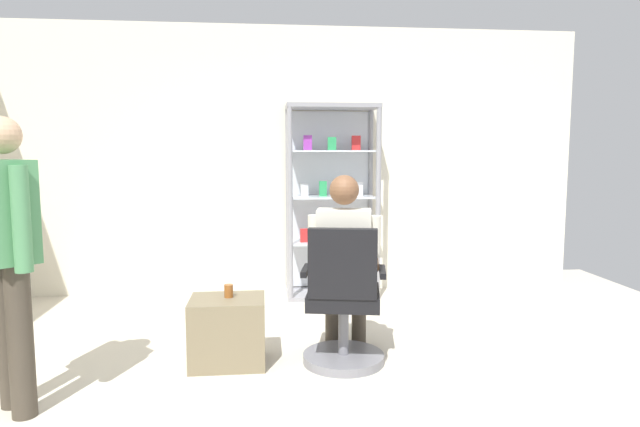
{
  "coord_description": "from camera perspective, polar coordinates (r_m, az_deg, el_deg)",
  "views": [
    {
      "loc": [
        -0.27,
        -2.63,
        1.44
      ],
      "look_at": [
        0.13,
        1.24,
        1.0
      ],
      "focal_mm": 30.57,
      "sensor_mm": 36.0,
      "label": 1
    }
  ],
  "objects": [
    {
      "name": "standing_customer",
      "position": [
        3.39,
        -29.8,
        -3.0
      ],
      "size": [
        0.4,
        0.42,
        1.63
      ],
      "color": "#3F382D",
      "rests_on": "ground"
    },
    {
      "name": "back_wall",
      "position": [
        5.64,
        -3.17,
        5.52
      ],
      "size": [
        6.0,
        0.1,
        2.7
      ],
      "primitive_type": "cube",
      "color": "silver",
      "rests_on": "ground"
    },
    {
      "name": "storage_crate",
      "position": [
        3.84,
        -9.63,
        -12.05
      ],
      "size": [
        0.5,
        0.4,
        0.46
      ],
      "primitive_type": "cube",
      "color": "#72664C",
      "rests_on": "ground"
    },
    {
      "name": "display_cabinet_main",
      "position": [
        5.46,
        1.18,
        1.4
      ],
      "size": [
        0.9,
        0.45,
        1.9
      ],
      "color": "gray",
      "rests_on": "ground"
    },
    {
      "name": "seated_shopkeeper",
      "position": [
        3.79,
        2.58,
        -4.62
      ],
      "size": [
        0.54,
        0.61,
        1.29
      ],
      "color": "#3F382D",
      "rests_on": "ground"
    },
    {
      "name": "tea_glass",
      "position": [
        3.78,
        -9.54,
        -7.99
      ],
      "size": [
        0.06,
        0.06,
        0.09
      ],
      "primitive_type": "cylinder",
      "color": "brown",
      "rests_on": "storage_crate"
    },
    {
      "name": "office_chair",
      "position": [
        3.71,
        2.46,
        -9.94
      ],
      "size": [
        0.61,
        0.57,
        0.96
      ],
      "color": "slate",
      "rests_on": "ground"
    }
  ]
}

